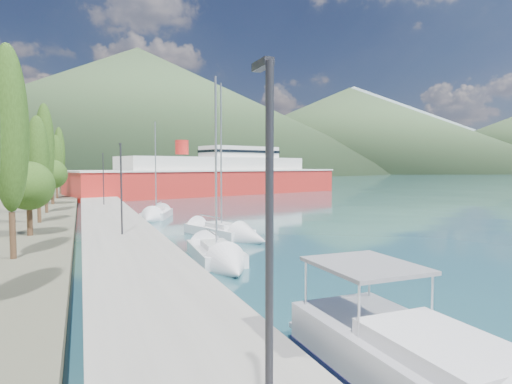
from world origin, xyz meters
name	(u,v)px	position (x,y,z in m)	size (l,w,h in m)	color
ground	(122,184)	(0.00, 120.00, 0.00)	(1400.00, 1400.00, 0.00)	#214B55
quay	(112,221)	(-9.00, 26.00, 0.40)	(5.00, 88.00, 0.80)	gray
hills_far	(188,118)	(138.59, 618.73, 77.39)	(1480.00, 900.00, 180.00)	gray
hills_near	(207,119)	(98.04, 372.50, 49.18)	(1010.00, 520.00, 115.00)	#374F2F
tree_row	(44,160)	(-14.68, 32.03, 5.92)	(3.55, 64.93, 11.13)	#47301E
lamp_posts	(121,185)	(-9.00, 15.51, 4.08)	(0.15, 48.31, 6.06)	#2D2D33
sailboat_near	(223,261)	(-4.55, 7.54, 0.30)	(2.83, 7.94, 11.21)	silver
sailboat_mid	(235,235)	(-1.09, 15.39, 0.30)	(4.88, 8.90, 12.42)	silver
sailboat_far	(153,217)	(-4.87, 29.12, 0.30)	(4.85, 7.67, 10.77)	silver
ferry	(217,177)	(12.46, 63.51, 3.18)	(53.69, 25.04, 10.46)	red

